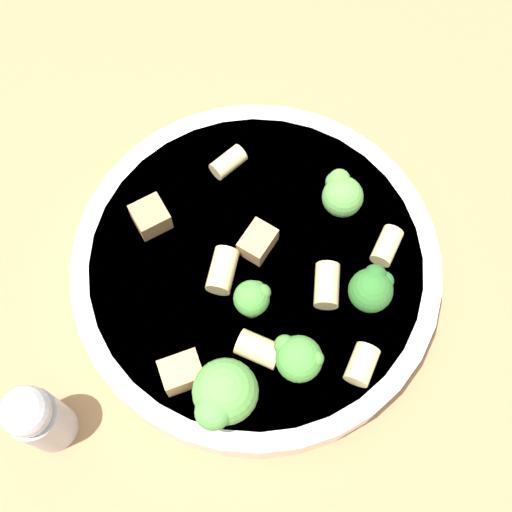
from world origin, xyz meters
TOP-DOWN VIEW (x-y plane):
  - ground_plane at (0.00, 0.00)m, footprint 2.00×2.00m
  - pasta_bowl at (0.00, 0.00)m, footprint 0.24×0.24m
  - broccoli_floret_0 at (0.07, -0.03)m, footprint 0.03×0.03m
  - broccoli_floret_1 at (0.07, 0.03)m, footprint 0.03×0.03m
  - broccoli_floret_2 at (0.05, -0.08)m, footprint 0.04×0.04m
  - broccoli_floret_3 at (0.01, 0.07)m, footprint 0.03×0.03m
  - broccoli_floret_4 at (0.02, -0.02)m, footprint 0.02×0.02m
  - rigatoni_0 at (0.06, 0.06)m, footprint 0.02×0.03m
  - rigatoni_1 at (-0.01, -0.02)m, footprint 0.03×0.03m
  - rigatoni_2 at (0.09, -0.01)m, footprint 0.02×0.03m
  - rigatoni_3 at (-0.06, 0.04)m, footprint 0.01×0.02m
  - rigatoni_4 at (0.05, 0.02)m, footprint 0.03×0.03m
  - rigatoni_5 at (0.04, -0.04)m, footprint 0.03×0.02m
  - chicken_chunk_0 at (-0.01, 0.01)m, footprint 0.02×0.03m
  - chicken_chunk_1 at (-0.07, -0.03)m, footprint 0.03×0.03m
  - chicken_chunk_2 at (0.02, -0.08)m, footprint 0.03×0.03m
  - pepper_shaker at (-0.02, -0.16)m, footprint 0.03×0.03m

SIDE VIEW (x-z plane):
  - ground_plane at x=0.00m, z-range 0.00..0.00m
  - pasta_bowl at x=0.00m, z-range 0.00..0.03m
  - rigatoni_3 at x=-0.06m, z-range 0.03..0.04m
  - pepper_shaker at x=-0.02m, z-range 0.00..0.08m
  - rigatoni_0 at x=0.06m, z-range 0.03..0.04m
  - chicken_chunk_0 at x=-0.01m, z-range 0.03..0.05m
  - rigatoni_2 at x=0.09m, z-range 0.03..0.05m
  - rigatoni_4 at x=0.05m, z-range 0.03..0.05m
  - rigatoni_1 at x=-0.01m, z-range 0.03..0.05m
  - chicken_chunk_1 at x=-0.07m, z-range 0.03..0.05m
  - rigatoni_5 at x=0.04m, z-range 0.03..0.05m
  - chicken_chunk_2 at x=0.02m, z-range 0.03..0.05m
  - broccoli_floret_0 at x=0.07m, z-range 0.03..0.07m
  - broccoli_floret_4 at x=0.02m, z-range 0.03..0.07m
  - broccoli_floret_3 at x=0.01m, z-range 0.03..0.07m
  - broccoli_floret_1 at x=0.07m, z-range 0.04..0.07m
  - broccoli_floret_2 at x=0.05m, z-range 0.03..0.08m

